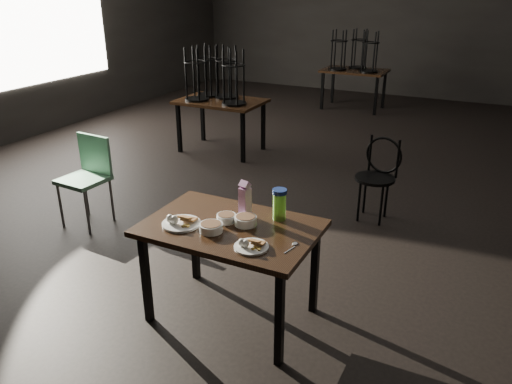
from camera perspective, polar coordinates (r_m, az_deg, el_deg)
The scene contains 13 objects.
main_table at distance 3.50m, azimuth -2.91°, elevation -4.99°, with size 1.20×0.80×0.75m.
plate_left at distance 3.50m, azimuth -8.60°, elevation -3.37°, with size 0.27×0.27×0.09m.
plate_right at distance 3.17m, azimuth -0.59°, elevation -6.09°, with size 0.22×0.22×0.07m.
bowl_near at distance 3.51m, azimuth -3.41°, elevation -2.95°, with size 0.14×0.14×0.05m.
bowl_far at distance 3.45m, azimuth -1.20°, elevation -3.25°, with size 0.16×0.16×0.06m.
bowl_big at distance 3.38m, azimuth -5.16°, elevation -4.03°, with size 0.16×0.16×0.06m.
juice_carton at distance 3.54m, azimuth -1.27°, elevation -0.93°, with size 0.08×0.08×0.28m.
water_bottle at distance 3.50m, azimuth 2.69°, elevation -1.38°, with size 0.12×0.12×0.23m.
spoon at distance 3.22m, azimuth 4.39°, elevation -5.98°, with size 0.05×0.17×0.01m.
bentwood_chair at distance 5.26m, azimuth 13.78°, elevation 2.26°, with size 0.43×0.42×0.85m.
school_chair at distance 5.28m, azimuth -18.66°, elevation 2.17°, with size 0.44×0.44×0.90m.
bg_table_left at distance 7.23m, azimuth -4.25°, elevation 10.85°, with size 1.20×0.80×1.48m.
bg_table_far at distance 9.95m, azimuth 11.22°, elevation 13.70°, with size 1.20×0.80×1.48m.
Camera 1 is at (1.67, -5.14, 2.31)m, focal length 35.00 mm.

